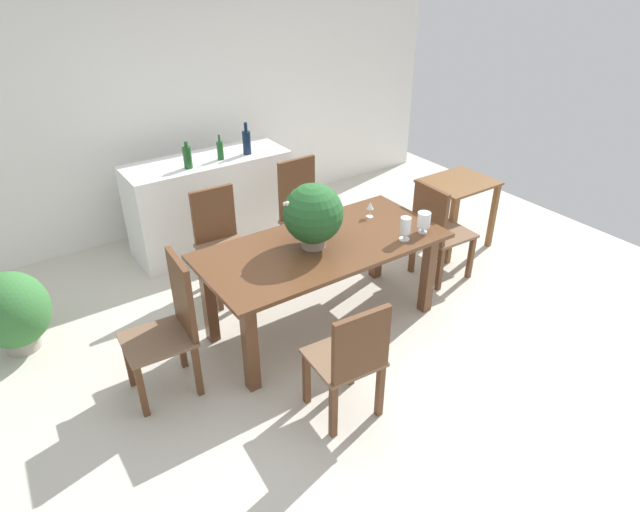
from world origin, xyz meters
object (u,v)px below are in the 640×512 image
(wine_glass, at_px, (370,206))
(crystal_vase_left, at_px, (405,227))
(chair_head_end, at_px, (171,322))
(flower_centerpiece, at_px, (313,214))
(dining_table, at_px, (323,258))
(wine_bottle_amber, at_px, (187,157))
(chair_foot_end, at_px, (437,228))
(chair_near_left, at_px, (351,358))
(potted_plant_floor, at_px, (12,311))
(chair_far_right, at_px, (303,209))
(crystal_vase_center_near, at_px, (424,220))
(wine_bottle_tall, at_px, (220,150))
(chair_far_left, at_px, (220,238))
(side_table, at_px, (457,196))
(wine_bottle_clear, at_px, (247,142))
(kitchen_counter, at_px, (211,203))

(wine_glass, bearing_deg, crystal_vase_left, -94.19)
(chair_head_end, relative_size, flower_centerpiece, 2.02)
(dining_table, height_order, wine_bottle_amber, wine_bottle_amber)
(dining_table, bearing_deg, chair_foot_end, 0.17)
(chair_near_left, height_order, potted_plant_floor, chair_near_left)
(chair_head_end, height_order, potted_plant_floor, chair_head_end)
(chair_far_right, distance_m, potted_plant_floor, 2.59)
(crystal_vase_center_near, bearing_deg, chair_far_right, 104.73)
(flower_centerpiece, height_order, wine_bottle_amber, flower_centerpiece)
(chair_far_right, distance_m, wine_bottle_tall, 0.99)
(chair_far_right, distance_m, flower_centerpiece, 1.19)
(crystal_vase_left, distance_m, wine_bottle_amber, 2.19)
(chair_foot_end, bearing_deg, chair_far_left, 62.60)
(chair_foot_end, relative_size, crystal_vase_left, 4.95)
(chair_near_left, height_order, side_table, chair_near_left)
(chair_near_left, bearing_deg, wine_bottle_amber, -87.01)
(chair_head_end, relative_size, wine_bottle_clear, 3.24)
(wine_glass, relative_size, wine_bottle_clear, 0.43)
(crystal_vase_left, bearing_deg, flower_centerpiece, 153.80)
(flower_centerpiece, height_order, wine_bottle_tall, flower_centerpiece)
(dining_table, relative_size, wine_bottle_clear, 6.12)
(chair_foot_end, relative_size, flower_centerpiece, 1.88)
(wine_bottle_tall, bearing_deg, chair_near_left, -98.78)
(wine_bottle_clear, height_order, potted_plant_floor, wine_bottle_clear)
(chair_far_left, relative_size, crystal_vase_left, 4.95)
(chair_near_left, distance_m, chair_far_right, 2.12)
(chair_far_left, bearing_deg, dining_table, -63.46)
(wine_bottle_amber, bearing_deg, wine_bottle_clear, 2.85)
(chair_head_end, bearing_deg, dining_table, 93.64)
(flower_centerpiece, height_order, potted_plant_floor, flower_centerpiece)
(chair_near_left, distance_m, kitchen_counter, 2.77)
(chair_foot_end, xyz_separation_m, flower_centerpiece, (-1.36, 0.01, 0.51))
(potted_plant_floor, bearing_deg, wine_bottle_tall, 15.98)
(chair_near_left, relative_size, kitchen_counter, 0.57)
(wine_bottle_tall, bearing_deg, side_table, -34.41)
(crystal_vase_left, bearing_deg, wine_bottle_tall, 106.69)
(chair_near_left, distance_m, wine_glass, 1.58)
(chair_far_right, xyz_separation_m, side_table, (1.48, -0.61, -0.01))
(chair_far_right, relative_size, kitchen_counter, 0.65)
(chair_head_end, height_order, crystal_vase_left, chair_head_end)
(dining_table, height_order, chair_far_left, chair_far_left)
(crystal_vase_left, bearing_deg, side_table, 26.49)
(chair_near_left, height_order, wine_glass, chair_near_left)
(dining_table, bearing_deg, chair_near_left, -114.96)
(chair_foot_end, xyz_separation_m, wine_glass, (-0.67, 0.16, 0.34))
(chair_head_end, distance_m, kitchen_counter, 2.12)
(chair_head_end, xyz_separation_m, side_table, (3.18, 0.37, 0.00))
(chair_far_right, height_order, wine_bottle_tall, wine_bottle_tall)
(flower_centerpiece, relative_size, wine_glass, 3.69)
(chair_head_end, height_order, flower_centerpiece, flower_centerpiece)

